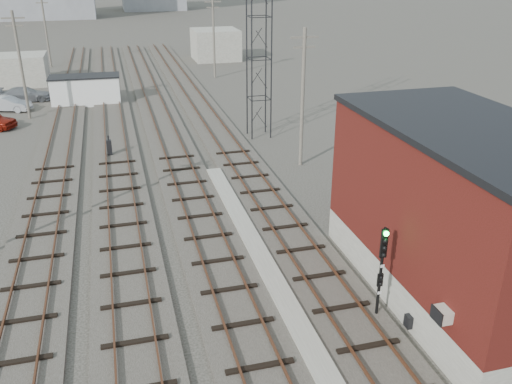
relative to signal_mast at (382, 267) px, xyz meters
name	(u,v)px	position (x,y,z in m)	size (l,w,h in m)	color
ground	(157,77)	(-3.70, 48.87, -2.30)	(320.00, 320.00, 0.00)	#282621
track_right	(212,123)	(-1.20, 27.87, -2.20)	(3.20, 90.00, 0.39)	#332D28
track_mid_right	(164,127)	(-5.20, 27.87, -2.20)	(3.20, 90.00, 0.39)	#332D28
track_mid_left	(114,131)	(-9.20, 27.87, -2.20)	(3.20, 90.00, 0.39)	#332D28
track_left	(62,134)	(-13.20, 27.87, -2.20)	(3.20, 90.00, 0.39)	#332D28
platform_curb	(276,287)	(-3.20, 2.87, -2.17)	(0.90, 28.00, 0.26)	gray
brick_building	(462,214)	(3.80, 0.87, 1.33)	(6.54, 12.20, 7.22)	gray
lattice_tower	(259,38)	(1.80, 23.87, 5.20)	(1.60, 1.60, 15.00)	black
utility_pole_left_b	(21,63)	(-16.20, 33.87, 2.49)	(1.80, 0.24, 9.00)	#595147
utility_pole_left_c	(46,28)	(-16.20, 58.87, 2.49)	(1.80, 0.24, 9.00)	#595147
utility_pole_right_a	(303,95)	(2.80, 16.87, 2.49)	(1.80, 0.24, 9.00)	#595147
utility_pole_right_b	(214,35)	(2.80, 46.87, 2.49)	(1.80, 0.24, 9.00)	#595147
shed_left	(9,70)	(-19.70, 48.87, -0.70)	(8.00, 5.00, 3.20)	gray
shed_right	(216,44)	(5.30, 58.87, -0.30)	(6.00, 6.00, 4.00)	gray
signal_mast	(382,267)	(0.00, 0.00, 0.00)	(0.40, 0.41, 3.94)	gray
switch_stand	(109,148)	(-9.63, 21.76, -1.60)	(0.34, 0.34, 1.48)	black
site_trailer	(86,90)	(-11.42, 37.80, -0.93)	(6.53, 2.97, 2.72)	white
car_silver	(8,104)	(-18.30, 36.96, -1.63)	(1.42, 4.06, 1.34)	#AAACB2
car_grey	(26,94)	(-17.18, 40.55, -1.62)	(1.91, 4.71, 1.37)	gray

